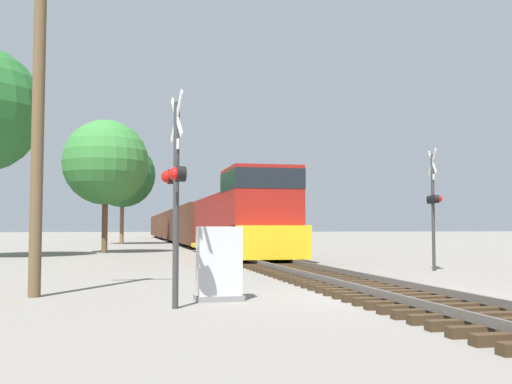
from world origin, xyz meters
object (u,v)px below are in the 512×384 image
utility_pole (38,109)px  tree_mid_background (106,163)px  relay_cabinet (219,264)px  tree_deep_background (122,175)px  freight_train (182,225)px  crossing_signal_near (175,184)px  crossing_signal_far (434,202)px

utility_pole → tree_mid_background: 23.80m
relay_cabinet → tree_mid_background: size_ratio=0.19×
tree_deep_background → utility_pole: bearing=-92.3°
freight_train → crossing_signal_near: bearing=-95.5°
crossing_signal_far → tree_deep_background: (-11.27, 38.37, 4.10)m
utility_pole → relay_cabinet: bearing=-20.5°
freight_train → utility_pole: utility_pole is taller
crossing_signal_near → relay_cabinet: size_ratio=2.65×
freight_train → crossing_signal_far: crossing_signal_far is taller
crossing_signal_near → crossing_signal_far: bearing=120.6°
crossing_signal_near → tree_deep_background: (-1.20, 46.50, 4.17)m
freight_train → crossing_signal_near: crossing_signal_near is taller
freight_train → relay_cabinet: bearing=-94.4°
crossing_signal_far → tree_mid_background: bearing=45.8°
tree_mid_background → crossing_signal_near: bearing=-85.3°
crossing_signal_far → tree_deep_background: bearing=28.4°
freight_train → tree_mid_background: bearing=-106.2°
tree_mid_background → tree_deep_background: bearing=87.3°
crossing_signal_far → tree_deep_background: size_ratio=0.45×
freight_train → utility_pole: 48.53m
relay_cabinet → tree_deep_background: tree_deep_background is taller
crossing_signal_far → tree_mid_background: size_ratio=0.54×
freight_train → tree_deep_background: (-6.05, -3.94, 4.83)m
crossing_signal_far → tree_deep_background: 40.20m
freight_train → tree_deep_background: 8.69m
crossing_signal_far → freight_train: bearing=19.0°
utility_pole → crossing_signal_near: bearing=-41.6°
relay_cabinet → tree_deep_background: (-2.25, 45.38, 5.82)m
freight_train → relay_cabinet: freight_train is taller
crossing_signal_near → freight_train: bearing=166.3°
freight_train → relay_cabinet: size_ratio=50.65×
crossing_signal_far → utility_pole: utility_pole is taller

